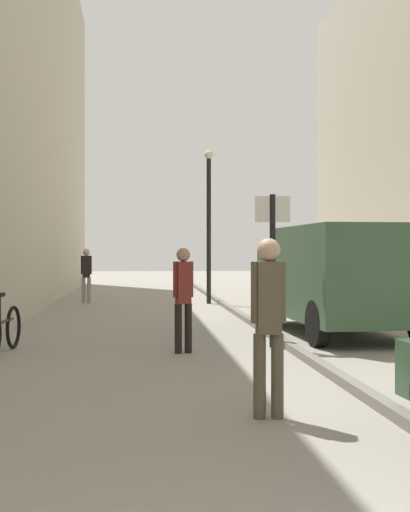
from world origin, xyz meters
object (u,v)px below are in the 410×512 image
delivery_van (338,276)px  lamp_post (209,216)px  pedestrian_far_crossing (268,314)px  street_sign_post (273,256)px  bicycle_leaning (4,330)px  pedestrian_main_foreground (86,272)px  pedestrian_mid_block (183,292)px

delivery_van → lamp_post: 8.08m
pedestrian_far_crossing → street_sign_post: street_sign_post is taller
pedestrian_far_crossing → lamp_post: size_ratio=0.37×
delivery_van → pedestrian_far_crossing: bearing=-115.4°
street_sign_post → lamp_post: 9.41m
pedestrian_far_crossing → bicycle_leaning: bearing=128.4°
lamp_post → pedestrian_far_crossing: bearing=-93.6°
delivery_van → lamp_post: bearing=100.0°
pedestrian_main_foreground → pedestrian_far_crossing: size_ratio=0.97×
pedestrian_main_foreground → pedestrian_far_crossing: 14.91m
street_sign_post → bicycle_leaning: street_sign_post is taller
pedestrian_far_crossing → delivery_van: size_ratio=0.35×
pedestrian_main_foreground → lamp_post: (3.80, -0.58, 1.74)m
pedestrian_far_crossing → street_sign_post: (1.00, 4.71, 0.53)m
pedestrian_main_foreground → street_sign_post: (3.91, -9.91, 0.56)m
pedestrian_main_foreground → delivery_van: 9.99m
pedestrian_main_foreground → bicycle_leaning: bearing=-94.0°
bicycle_leaning → street_sign_post: bearing=9.4°
lamp_post → bicycle_leaning: bearing=-114.2°
pedestrian_mid_block → lamp_post: (1.45, 9.84, 1.75)m
delivery_van → bicycle_leaning: delivery_van is taller
delivery_van → street_sign_post: 2.33m
street_sign_post → lamp_post: size_ratio=0.55×
delivery_van → bicycle_leaning: bearing=-165.6°
pedestrian_far_crossing → pedestrian_mid_block: bearing=98.5°
street_sign_post → bicycle_leaning: bearing=15.7°
pedestrian_far_crossing → lamp_post: bearing=87.3°
pedestrian_main_foreground → bicycle_leaning: pedestrian_main_foreground is taller
pedestrian_main_foreground → bicycle_leaning: 10.20m
bicycle_leaning → lamp_post: bearing=71.9°
delivery_van → lamp_post: size_ratio=1.05×
delivery_van → lamp_post: lamp_post is taller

